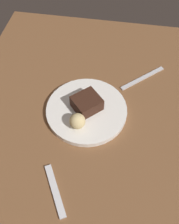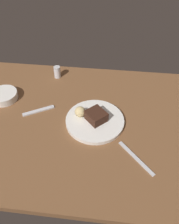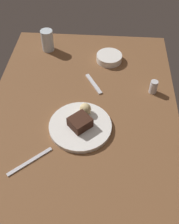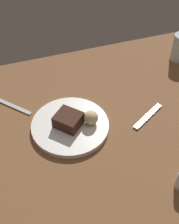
{
  "view_description": "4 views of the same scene",
  "coord_description": "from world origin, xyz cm",
  "views": [
    {
      "loc": [
        -38.02,
        -8.89,
        70.57
      ],
      "look_at": [
        5.7,
        -1.63,
        8.85
      ],
      "focal_mm": 40.95,
      "sensor_mm": 36.0,
      "label": 1
    },
    {
      "loc": [
        15.57,
        -70.43,
        79.35
      ],
      "look_at": [
        7.21,
        1.24,
        7.87
      ],
      "focal_mm": 37.14,
      "sensor_mm": 36.0,
      "label": 2
    },
    {
      "loc": [
        80.48,
        9.0,
        91.86
      ],
      "look_at": [
        4.05,
        3.4,
        6.61
      ],
      "focal_mm": 43.73,
      "sensor_mm": 36.0,
      "label": 3
    },
    {
      "loc": [
        25.6,
        67.81,
        82.0
      ],
      "look_at": [
        2.76,
        -0.43,
        7.87
      ],
      "focal_mm": 49.88,
      "sensor_mm": 36.0,
      "label": 4
    }
  ],
  "objects": [
    {
      "name": "chocolate_cake_slice",
      "position": [
        10.26,
        0.36,
        6.99
      ],
      "size": [
        11.03,
        11.06,
        4.36
      ],
      "primitive_type": "cube",
      "rotation": [
        0.0,
        0.0,
        5.47
      ],
      "color": "#381E14",
      "rests_on": "dessert_plate"
    },
    {
      "name": "dining_table",
      "position": [
        0.0,
        0.0,
        1.5
      ],
      "size": [
        120.0,
        84.0,
        3.0
      ],
      "primitive_type": "cube",
      "color": "brown",
      "rests_on": "ground"
    },
    {
      "name": "dessert_spoon",
      "position": [
        -17.24,
        3.84,
        3.35
      ],
      "size": [
        13.91,
        9.02,
        0.7
      ],
      "primitive_type": "cube",
      "rotation": [
        0.0,
        0.0,
        3.66
      ],
      "color": "silver",
      "rests_on": "dining_table"
    },
    {
      "name": "dessert_plate",
      "position": [
        9.77,
        0.27,
        3.91
      ],
      "size": [
        26.05,
        26.05,
        1.81
      ],
      "primitive_type": "cylinder",
      "color": "white",
      "rests_on": "dining_table"
    },
    {
      "name": "bread_roll",
      "position": [
        2.96,
        1.57,
        7.25
      ],
      "size": [
        4.87,
        4.87,
        4.87
      ],
      "primitive_type": "sphere",
      "color": "#DBC184",
      "rests_on": "dessert_plate"
    },
    {
      "name": "butter_knife",
      "position": [
        27.6,
        -17.34,
        3.25
      ],
      "size": [
        13.83,
        14.99,
        0.5
      ],
      "primitive_type": "cube",
      "rotation": [
        0.0,
        0.0,
        2.31
      ],
      "color": "silver",
      "rests_on": "dining_table"
    }
  ]
}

